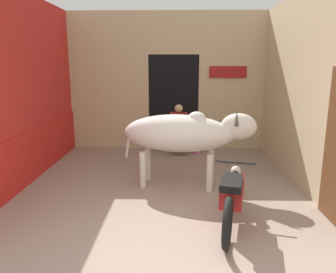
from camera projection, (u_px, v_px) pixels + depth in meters
ground_plane at (153, 262)px, 3.59m from camera, size 30.00×30.00×0.00m
wall_left_shopfront at (20, 93)px, 5.73m from camera, size 0.25×5.01×3.37m
wall_back_with_doorway at (170, 90)px, 8.43m from camera, size 4.82×0.93×3.37m
wall_right_with_door at (309, 91)px, 5.56m from camera, size 0.22×5.01×3.37m
cow at (185, 133)px, 5.63m from camera, size 2.32×0.95×1.40m
motorcycle_near at (232, 195)px, 4.33m from camera, size 0.66×1.80×0.75m
shopkeeper_seated at (179, 129)px, 7.74m from camera, size 0.42×0.33×1.19m
plastic_stool at (197, 143)px, 7.93m from camera, size 0.29×0.29×0.46m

